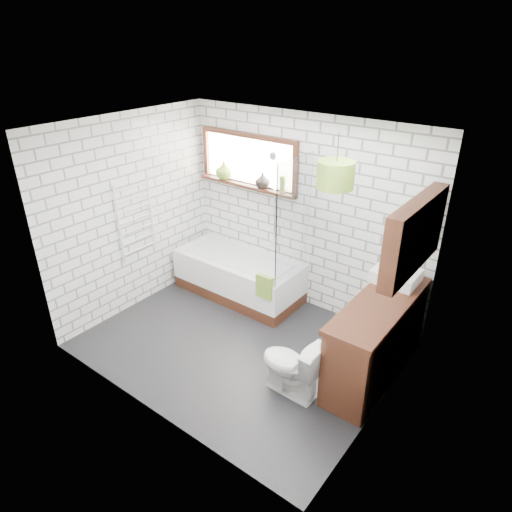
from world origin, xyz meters
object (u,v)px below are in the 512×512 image
Objects in this scene: basin at (396,276)px; toilet at (291,366)px; bathtub at (239,276)px; pendant at (336,175)px; vanity at (376,339)px.

basin is 0.70× the size of toilet.
bathtub is 2.02m from toilet.
toilet is (1.64, -1.18, 0.05)m from bathtub.
toilet is 1.93m from pendant.
vanity is 0.72m from basin.
pendant is at bearing -173.73° from toilet.
toilet is (-0.49, -1.26, -0.64)m from basin.
vanity is 4.39× the size of pendant.
basin is at bearing 159.63° from toilet.
toilet is at bearing -84.79° from pendant.
toilet is at bearing -35.77° from bathtub.
basin reaches higher than bathtub.
vanity is 3.41× the size of basin.
bathtub is 2.24m from basin.
basin is 1.35m from pendant.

